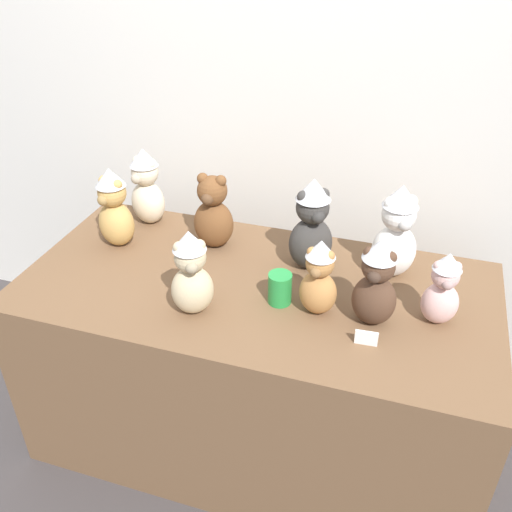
{
  "coord_description": "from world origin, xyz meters",
  "views": [
    {
      "loc": [
        0.49,
        -1.29,
        1.93
      ],
      "look_at": [
        0.0,
        0.25,
        0.89
      ],
      "focal_mm": 39.42,
      "sensor_mm": 36.0,
      "label": 1
    }
  ],
  "objects_px": {
    "teddy_bear_snow": "(396,233)",
    "teddy_bear_blush": "(443,289)",
    "teddy_bear_chestnut": "(213,214)",
    "teddy_bear_honey": "(114,208)",
    "party_cup_green": "(280,288)",
    "teddy_bear_sand": "(191,274)",
    "teddy_bear_caramel": "(319,278)",
    "teddy_bear_cream": "(146,187)",
    "teddy_bear_charcoal": "(312,226)",
    "display_table": "(256,365)",
    "teddy_bear_cocoa": "(376,283)"
  },
  "relations": [
    {
      "from": "teddy_bear_snow",
      "to": "teddy_bear_sand",
      "type": "distance_m",
      "value": 0.72
    },
    {
      "from": "teddy_bear_sand",
      "to": "party_cup_green",
      "type": "xyz_separation_m",
      "value": [
        0.26,
        0.13,
        -0.09
      ]
    },
    {
      "from": "teddy_bear_chestnut",
      "to": "teddy_bear_honey",
      "type": "bearing_deg",
      "value": -164.57
    },
    {
      "from": "teddy_bear_sand",
      "to": "teddy_bear_caramel",
      "type": "height_order",
      "value": "teddy_bear_sand"
    },
    {
      "from": "teddy_bear_cream",
      "to": "teddy_bear_chestnut",
      "type": "bearing_deg",
      "value": 2.19
    },
    {
      "from": "teddy_bear_cream",
      "to": "party_cup_green",
      "type": "xyz_separation_m",
      "value": [
        0.67,
        -0.37,
        -0.1
      ]
    },
    {
      "from": "teddy_bear_sand",
      "to": "teddy_bear_cream",
      "type": "xyz_separation_m",
      "value": [
        -0.41,
        0.5,
        0.01
      ]
    },
    {
      "from": "teddy_bear_chestnut",
      "to": "teddy_bear_charcoal",
      "type": "distance_m",
      "value": 0.39
    },
    {
      "from": "display_table",
      "to": "teddy_bear_charcoal",
      "type": "bearing_deg",
      "value": 48.54
    },
    {
      "from": "teddy_bear_sand",
      "to": "teddy_bear_caramel",
      "type": "bearing_deg",
      "value": -11.66
    },
    {
      "from": "teddy_bear_caramel",
      "to": "party_cup_green",
      "type": "height_order",
      "value": "teddy_bear_caramel"
    },
    {
      "from": "teddy_bear_sand",
      "to": "teddy_bear_snow",
      "type": "bearing_deg",
      "value": 5.97
    },
    {
      "from": "teddy_bear_caramel",
      "to": "teddy_bear_honey",
      "type": "height_order",
      "value": "teddy_bear_honey"
    },
    {
      "from": "teddy_bear_chestnut",
      "to": "teddy_bear_caramel",
      "type": "height_order",
      "value": "teddy_bear_chestnut"
    },
    {
      "from": "display_table",
      "to": "party_cup_green",
      "type": "bearing_deg",
      "value": -33.38
    },
    {
      "from": "teddy_bear_chestnut",
      "to": "teddy_bear_honey",
      "type": "distance_m",
      "value": 0.38
    },
    {
      "from": "teddy_bear_charcoal",
      "to": "teddy_bear_caramel",
      "type": "xyz_separation_m",
      "value": [
        0.08,
        -0.26,
        -0.04
      ]
    },
    {
      "from": "teddy_bear_chestnut",
      "to": "teddy_bear_honey",
      "type": "xyz_separation_m",
      "value": [
        -0.36,
        -0.1,
        0.02
      ]
    },
    {
      "from": "teddy_bear_honey",
      "to": "teddy_bear_chestnut",
      "type": "bearing_deg",
      "value": 30.94
    },
    {
      "from": "teddy_bear_caramel",
      "to": "teddy_bear_sand",
      "type": "bearing_deg",
      "value": -156.66
    },
    {
      "from": "teddy_bear_honey",
      "to": "teddy_bear_caramel",
      "type": "bearing_deg",
      "value": 2.54
    },
    {
      "from": "display_table",
      "to": "teddy_bear_blush",
      "type": "height_order",
      "value": "teddy_bear_blush"
    },
    {
      "from": "teddy_bear_sand",
      "to": "teddy_bear_charcoal",
      "type": "relative_size",
      "value": 0.86
    },
    {
      "from": "party_cup_green",
      "to": "display_table",
      "type": "bearing_deg",
      "value": 146.62
    },
    {
      "from": "teddy_bear_snow",
      "to": "party_cup_green",
      "type": "distance_m",
      "value": 0.45
    },
    {
      "from": "teddy_bear_snow",
      "to": "teddy_bear_sand",
      "type": "relative_size",
      "value": 1.16
    },
    {
      "from": "teddy_bear_charcoal",
      "to": "teddy_bear_caramel",
      "type": "distance_m",
      "value": 0.27
    },
    {
      "from": "teddy_bear_honey",
      "to": "teddy_bear_sand",
      "type": "bearing_deg",
      "value": -19.24
    },
    {
      "from": "teddy_bear_caramel",
      "to": "teddy_bear_cream",
      "type": "xyz_separation_m",
      "value": [
        -0.8,
        0.38,
        0.03
      ]
    },
    {
      "from": "teddy_bear_snow",
      "to": "teddy_bear_charcoal",
      "type": "height_order",
      "value": "same"
    },
    {
      "from": "teddy_bear_cream",
      "to": "teddy_bear_honey",
      "type": "distance_m",
      "value": 0.2
    },
    {
      "from": "teddy_bear_chestnut",
      "to": "teddy_bear_honey",
      "type": "height_order",
      "value": "teddy_bear_honey"
    },
    {
      "from": "teddy_bear_chestnut",
      "to": "teddy_bear_charcoal",
      "type": "xyz_separation_m",
      "value": [
        0.39,
        -0.03,
        0.03
      ]
    },
    {
      "from": "display_table",
      "to": "teddy_bear_cream",
      "type": "xyz_separation_m",
      "value": [
        -0.56,
        0.3,
        0.55
      ]
    },
    {
      "from": "teddy_bear_snow",
      "to": "teddy_bear_blush",
      "type": "distance_m",
      "value": 0.29
    },
    {
      "from": "display_table",
      "to": "teddy_bear_sand",
      "type": "relative_size",
      "value": 5.49
    },
    {
      "from": "display_table",
      "to": "party_cup_green",
      "type": "relative_size",
      "value": 15.2
    },
    {
      "from": "teddy_bear_cocoa",
      "to": "party_cup_green",
      "type": "relative_size",
      "value": 2.81
    },
    {
      "from": "teddy_bear_blush",
      "to": "teddy_bear_charcoal",
      "type": "distance_m",
      "value": 0.5
    },
    {
      "from": "teddy_bear_charcoal",
      "to": "party_cup_green",
      "type": "relative_size",
      "value": 3.22
    },
    {
      "from": "teddy_bear_charcoal",
      "to": "teddy_bear_honey",
      "type": "height_order",
      "value": "teddy_bear_charcoal"
    },
    {
      "from": "teddy_bear_chestnut",
      "to": "teddy_bear_caramel",
      "type": "bearing_deg",
      "value": -31.86
    },
    {
      "from": "teddy_bear_chestnut",
      "to": "teddy_bear_caramel",
      "type": "distance_m",
      "value": 0.55
    },
    {
      "from": "teddy_bear_cocoa",
      "to": "teddy_bear_cream",
      "type": "relative_size",
      "value": 0.95
    },
    {
      "from": "display_table",
      "to": "party_cup_green",
      "type": "height_order",
      "value": "party_cup_green"
    },
    {
      "from": "teddy_bear_blush",
      "to": "teddy_bear_honey",
      "type": "relative_size",
      "value": 0.8
    },
    {
      "from": "teddy_bear_blush",
      "to": "party_cup_green",
      "type": "relative_size",
      "value": 2.35
    },
    {
      "from": "teddy_bear_chestnut",
      "to": "teddy_bear_sand",
      "type": "distance_m",
      "value": 0.42
    },
    {
      "from": "teddy_bear_snow",
      "to": "teddy_bear_caramel",
      "type": "distance_m",
      "value": 0.36
    },
    {
      "from": "teddy_bear_cocoa",
      "to": "teddy_bear_caramel",
      "type": "xyz_separation_m",
      "value": [
        -0.18,
        -0.0,
        -0.02
      ]
    }
  ]
}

